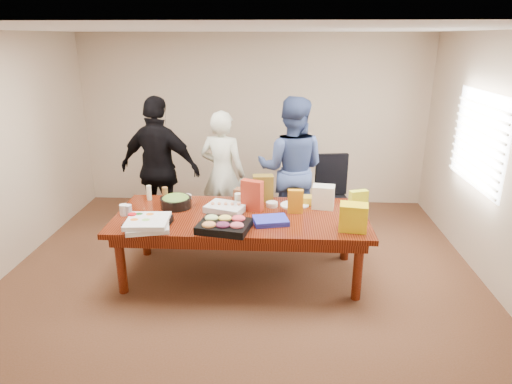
# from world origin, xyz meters

# --- Properties ---
(floor) EXTENTS (5.50, 5.00, 0.02)m
(floor) POSITION_xyz_m (0.00, 0.00, -0.01)
(floor) COLOR #47301E
(floor) RESTS_ON ground
(ceiling) EXTENTS (5.50, 5.00, 0.02)m
(ceiling) POSITION_xyz_m (0.00, 0.00, 2.71)
(ceiling) COLOR white
(ceiling) RESTS_ON wall_back
(wall_back) EXTENTS (5.50, 0.04, 2.70)m
(wall_back) POSITION_xyz_m (0.00, 2.50, 1.35)
(wall_back) COLOR beige
(wall_back) RESTS_ON floor
(wall_front) EXTENTS (5.50, 0.04, 2.70)m
(wall_front) POSITION_xyz_m (0.00, -2.50, 1.35)
(wall_front) COLOR beige
(wall_front) RESTS_ON floor
(wall_right) EXTENTS (0.04, 5.00, 2.70)m
(wall_right) POSITION_xyz_m (2.75, 0.00, 1.35)
(wall_right) COLOR beige
(wall_right) RESTS_ON floor
(window_panel) EXTENTS (0.03, 1.40, 1.10)m
(window_panel) POSITION_xyz_m (2.72, 0.60, 1.50)
(window_panel) COLOR white
(window_panel) RESTS_ON wall_right
(window_blinds) EXTENTS (0.04, 1.36, 1.00)m
(window_blinds) POSITION_xyz_m (2.68, 0.60, 1.50)
(window_blinds) COLOR beige
(window_blinds) RESTS_ON wall_right
(conference_table) EXTENTS (2.80, 1.20, 0.75)m
(conference_table) POSITION_xyz_m (0.00, 0.00, 0.38)
(conference_table) COLOR #4C1C0F
(conference_table) RESTS_ON floor
(office_chair) EXTENTS (0.61, 0.61, 1.06)m
(office_chair) POSITION_xyz_m (1.15, 1.18, 0.53)
(office_chair) COLOR black
(office_chair) RESTS_ON floor
(person_center) EXTENTS (0.72, 0.56, 1.73)m
(person_center) POSITION_xyz_m (-0.35, 1.18, 0.86)
(person_center) COLOR silver
(person_center) RESTS_ON floor
(person_right) EXTENTS (1.03, 0.85, 1.92)m
(person_right) POSITION_xyz_m (0.58, 1.13, 0.96)
(person_right) COLOR #37497D
(person_right) RESTS_ON floor
(person_left) EXTENTS (1.21, 0.73, 1.93)m
(person_left) POSITION_xyz_m (-1.16, 1.01, 0.96)
(person_left) COLOR black
(person_left) RESTS_ON floor
(veggie_tray) EXTENTS (0.47, 0.38, 0.07)m
(veggie_tray) POSITION_xyz_m (-0.95, -0.35, 0.78)
(veggie_tray) COLOR black
(veggie_tray) RESTS_ON conference_table
(fruit_tray) EXTENTS (0.58, 0.49, 0.08)m
(fruit_tray) POSITION_xyz_m (-0.14, -0.41, 0.79)
(fruit_tray) COLOR black
(fruit_tray) RESTS_ON conference_table
(sheet_cake) EXTENTS (0.50, 0.44, 0.07)m
(sheet_cake) POSITION_xyz_m (-0.18, 0.11, 0.79)
(sheet_cake) COLOR silver
(sheet_cake) RESTS_ON conference_table
(salad_bowl) EXTENTS (0.46, 0.46, 0.12)m
(salad_bowl) POSITION_xyz_m (-0.78, 0.20, 0.81)
(salad_bowl) COLOR black
(salad_bowl) RESTS_ON conference_table
(chip_bag_blue) EXTENTS (0.41, 0.34, 0.05)m
(chip_bag_blue) POSITION_xyz_m (0.34, -0.21, 0.78)
(chip_bag_blue) COLOR #262FBD
(chip_bag_blue) RESTS_ON conference_table
(chip_bag_red) EXTENTS (0.26, 0.18, 0.36)m
(chip_bag_red) POSITION_xyz_m (0.12, 0.15, 0.93)
(chip_bag_red) COLOR #AC2E19
(chip_bag_red) RESTS_ON conference_table
(chip_bag_yellow) EXTENTS (0.22, 0.14, 0.30)m
(chip_bag_yellow) POSITION_xyz_m (1.29, 0.02, 0.90)
(chip_bag_yellow) COLOR #E7F62A
(chip_bag_yellow) RESTS_ON conference_table
(chip_bag_orange) EXTENTS (0.17, 0.08, 0.27)m
(chip_bag_orange) POSITION_xyz_m (0.61, 0.10, 0.88)
(chip_bag_orange) COLOR orange
(chip_bag_orange) RESTS_ON conference_table
(mayo_jar) EXTENTS (0.10, 0.10, 0.14)m
(mayo_jar) POSITION_xyz_m (-0.06, 0.32, 0.82)
(mayo_jar) COLOR silver
(mayo_jar) RESTS_ON conference_table
(mustard_bottle) EXTENTS (0.08, 0.08, 0.18)m
(mustard_bottle) POSITION_xyz_m (0.07, 0.28, 0.84)
(mustard_bottle) COLOR gold
(mustard_bottle) RESTS_ON conference_table
(dressing_bottle) EXTENTS (0.08, 0.08, 0.21)m
(dressing_bottle) POSITION_xyz_m (-0.92, 0.29, 0.85)
(dressing_bottle) COLOR brown
(dressing_bottle) RESTS_ON conference_table
(ranch_bottle) EXTENTS (0.08, 0.08, 0.18)m
(ranch_bottle) POSITION_xyz_m (-1.15, 0.43, 0.84)
(ranch_bottle) COLOR beige
(ranch_bottle) RESTS_ON conference_table
(banana_bunch) EXTENTS (0.28, 0.18, 0.09)m
(banana_bunch) POSITION_xyz_m (0.74, 0.40, 0.79)
(banana_bunch) COLOR gold
(banana_bunch) RESTS_ON conference_table
(bread_loaf) EXTENTS (0.34, 0.21, 0.13)m
(bread_loaf) POSITION_xyz_m (0.04, 0.51, 0.81)
(bread_loaf) COLOR brown
(bread_loaf) RESTS_ON conference_table
(kraft_bag) EXTENTS (0.26, 0.17, 0.32)m
(kraft_bag) POSITION_xyz_m (0.23, 0.48, 0.91)
(kraft_bag) COLOR brown
(kraft_bag) RESTS_ON conference_table
(red_cup) EXTENTS (0.10, 0.10, 0.11)m
(red_cup) POSITION_xyz_m (-1.13, -0.30, 0.81)
(red_cup) COLOR red
(red_cup) RESTS_ON conference_table
(clear_cup_a) EXTENTS (0.10, 0.10, 0.12)m
(clear_cup_a) POSITION_xyz_m (-1.30, -0.07, 0.81)
(clear_cup_a) COLOR white
(clear_cup_a) RESTS_ON conference_table
(clear_cup_b) EXTENTS (0.10, 0.10, 0.12)m
(clear_cup_b) POSITION_xyz_m (-1.25, -0.07, 0.81)
(clear_cup_b) COLOR silver
(clear_cup_b) RESTS_ON conference_table
(pizza_box_lower) EXTENTS (0.52, 0.52, 0.05)m
(pizza_box_lower) POSITION_xyz_m (-0.94, -0.40, 0.77)
(pizza_box_lower) COLOR silver
(pizza_box_lower) RESTS_ON conference_table
(pizza_box_upper) EXTENTS (0.46, 0.46, 0.05)m
(pizza_box_upper) POSITION_xyz_m (-0.94, -0.41, 0.82)
(pizza_box_upper) COLOR white
(pizza_box_upper) RESTS_ON pizza_box_lower
(plate_a) EXTENTS (0.34, 0.34, 0.02)m
(plate_a) POSITION_xyz_m (0.58, 0.31, 0.76)
(plate_a) COLOR white
(plate_a) RESTS_ON conference_table
(plate_b) EXTENTS (0.28, 0.28, 0.01)m
(plate_b) POSITION_xyz_m (0.66, 0.33, 0.76)
(plate_b) COLOR white
(plate_b) RESTS_ON conference_table
(dip_bowl_a) EXTENTS (0.15, 0.15, 0.05)m
(dip_bowl_a) POSITION_xyz_m (0.34, 0.28, 0.78)
(dip_bowl_a) COLOR silver
(dip_bowl_a) RESTS_ON conference_table
(dip_bowl_b) EXTENTS (0.17, 0.17, 0.06)m
(dip_bowl_b) POSITION_xyz_m (-0.72, 0.46, 0.78)
(dip_bowl_b) COLOR silver
(dip_bowl_b) RESTS_ON conference_table
(grocery_bag_white) EXTENTS (0.27, 0.21, 0.27)m
(grocery_bag_white) POSITION_xyz_m (0.93, 0.27, 0.88)
(grocery_bag_white) COLOR silver
(grocery_bag_white) RESTS_ON conference_table
(grocery_bag_yellow) EXTENTS (0.31, 0.24, 0.28)m
(grocery_bag_yellow) POSITION_xyz_m (1.18, -0.35, 0.89)
(grocery_bag_yellow) COLOR yellow
(grocery_bag_yellow) RESTS_ON conference_table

